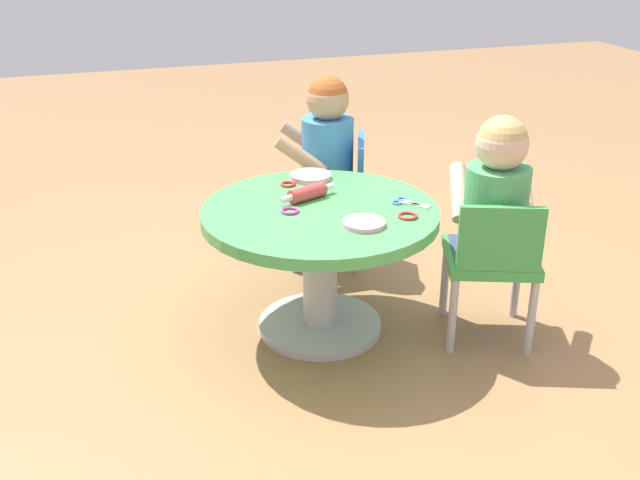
{
  "coord_description": "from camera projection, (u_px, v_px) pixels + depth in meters",
  "views": [
    {
      "loc": [
        -2.19,
        0.73,
        1.38
      ],
      "look_at": [
        0.0,
        0.0,
        0.35
      ],
      "focal_mm": 41.62,
      "sensor_mm": 36.0,
      "label": 1
    }
  ],
  "objects": [
    {
      "name": "cookie_cutter_0",
      "position": [
        288.0,
        184.0,
        2.69
      ],
      "size": [
        0.06,
        0.06,
        0.01
      ],
      "primitive_type": "torus",
      "color": "red",
      "rests_on": "craft_table"
    },
    {
      "name": "playdough_blob_1",
      "position": [
        364.0,
        223.0,
        2.34
      ],
      "size": [
        0.14,
        0.14,
        0.02
      ],
      "primitive_type": "cylinder",
      "color": "pink",
      "rests_on": "craft_table"
    },
    {
      "name": "seated_child_right",
      "position": [
        326.0,
        140.0,
        2.98
      ],
      "size": [
        0.38,
        0.42,
        0.51
      ],
      "color": "#3F4772",
      "rests_on": "ground"
    },
    {
      "name": "seated_child_left",
      "position": [
        497.0,
        192.0,
        2.43
      ],
      "size": [
        0.42,
        0.38,
        0.51
      ],
      "color": "#3F4772",
      "rests_on": "ground"
    },
    {
      "name": "craft_table",
      "position": [
        320.0,
        242.0,
        2.53
      ],
      "size": [
        0.8,
        0.8,
        0.46
      ],
      "color": "silver",
      "rests_on": "ground"
    },
    {
      "name": "cookie_cutter_2",
      "position": [
        408.0,
        216.0,
        2.41
      ],
      "size": [
        0.07,
        0.07,
        0.01
      ],
      "primitive_type": "torus",
      "color": "red",
      "rests_on": "craft_table"
    },
    {
      "name": "rolling_pin",
      "position": [
        307.0,
        193.0,
        2.55
      ],
      "size": [
        0.1,
        0.22,
        0.05
      ],
      "color": "#D83F3F",
      "rests_on": "craft_table"
    },
    {
      "name": "craft_scissors",
      "position": [
        406.0,
        203.0,
        2.52
      ],
      "size": [
        0.14,
        0.13,
        0.01
      ],
      "color": "silver",
      "rests_on": "craft_table"
    },
    {
      "name": "child_chair_left",
      "position": [
        492.0,
        260.0,
        2.49
      ],
      "size": [
        0.39,
        0.39,
        0.54
      ],
      "color": "#B7B7BC",
      "rests_on": "ground"
    },
    {
      "name": "child_chair_right",
      "position": [
        336.0,
        192.0,
        3.07
      ],
      "size": [
        0.39,
        0.39,
        0.54
      ],
      "color": "#B7B7BC",
      "rests_on": "ground"
    },
    {
      "name": "cookie_cutter_1",
      "position": [
        290.0,
        211.0,
        2.45
      ],
      "size": [
        0.06,
        0.06,
        0.01
      ],
      "primitive_type": "torus",
      "color": "#D83FA5",
      "rests_on": "craft_table"
    },
    {
      "name": "playdough_blob_0",
      "position": [
        311.0,
        176.0,
        2.75
      ],
      "size": [
        0.15,
        0.15,
        0.02
      ],
      "primitive_type": "cylinder",
      "color": "pink",
      "rests_on": "craft_table"
    },
    {
      "name": "ground_plane",
      "position": [
        320.0,
        328.0,
        2.67
      ],
      "size": [
        10.0,
        10.0,
        0.0
      ],
      "primitive_type": "plane",
      "color": "#9E7247"
    }
  ]
}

